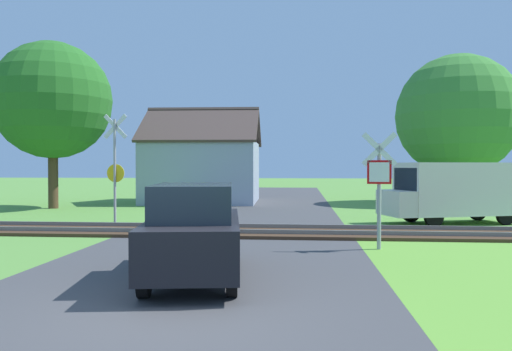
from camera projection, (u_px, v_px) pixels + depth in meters
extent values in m
plane|color=#5B933D|center=(164.00, 311.00, 7.27)|extent=(160.00, 160.00, 0.00)
cube|color=#424244|center=(193.00, 280.00, 9.26)|extent=(7.11, 80.00, 0.01)
cube|color=#422D1E|center=(237.00, 232.00, 15.65)|extent=(60.00, 2.60, 0.10)
cube|color=slate|center=(240.00, 226.00, 16.37)|extent=(60.00, 0.08, 0.12)
cube|color=slate|center=(234.00, 231.00, 14.94)|extent=(60.00, 0.08, 0.12)
cylinder|color=#9E9EA5|center=(379.00, 196.00, 12.62)|extent=(0.10, 0.10, 2.69)
cube|color=red|center=(379.00, 172.00, 12.54)|extent=(0.60, 0.12, 0.60)
cube|color=white|center=(379.00, 172.00, 12.52)|extent=(0.49, 0.09, 0.49)
cube|color=white|center=(379.00, 149.00, 12.53)|extent=(0.87, 0.17, 0.88)
cube|color=white|center=(379.00, 149.00, 12.53)|extent=(0.87, 0.17, 0.88)
cylinder|color=#9E9EA5|center=(115.00, 173.00, 17.54)|extent=(0.09, 0.09, 3.76)
cube|color=white|center=(115.00, 126.00, 17.57)|extent=(0.88, 0.10, 0.88)
cube|color=white|center=(115.00, 126.00, 17.57)|extent=(0.88, 0.10, 0.88)
cylinder|color=yellow|center=(116.00, 173.00, 17.61)|extent=(0.64, 0.08, 0.64)
cube|color=#99A3B7|center=(204.00, 172.00, 29.43)|extent=(6.49, 6.52, 3.52)
cube|color=#473833|center=(199.00, 124.00, 27.81)|extent=(6.70, 3.78, 2.22)
cube|color=#473833|center=(207.00, 128.00, 30.95)|extent=(6.70, 3.78, 2.22)
cube|color=brown|center=(232.00, 124.00, 29.28)|extent=(0.52, 0.52, 1.10)
cylinder|color=#513823|center=(53.00, 176.00, 24.89)|extent=(0.48, 0.48, 3.21)
sphere|color=#286B23|center=(53.00, 100.00, 24.82)|extent=(5.81, 5.81, 5.81)
cylinder|color=#513823|center=(457.00, 182.00, 28.30)|extent=(0.30, 0.30, 2.42)
sphere|color=#3D8433|center=(457.00, 115.00, 28.23)|extent=(6.87, 6.87, 6.87)
cube|color=silver|center=(457.00, 188.00, 18.32)|extent=(4.58, 3.06, 1.90)
cube|color=silver|center=(396.00, 203.00, 17.82)|extent=(1.21, 1.93, 0.90)
cube|color=#19232D|center=(406.00, 180.00, 17.88)|extent=(0.52, 1.55, 0.85)
cube|color=navy|center=(442.00, 196.00, 19.26)|extent=(3.61, 1.14, 0.16)
cylinder|color=black|center=(411.00, 213.00, 18.80)|extent=(0.70, 0.37, 0.68)
cylinder|color=black|center=(434.00, 217.00, 17.28)|extent=(0.70, 0.37, 0.68)
cylinder|color=black|center=(478.00, 212.00, 19.40)|extent=(0.70, 0.37, 0.68)
cylinder|color=black|center=(506.00, 215.00, 17.88)|extent=(0.70, 0.37, 0.68)
cube|color=black|center=(194.00, 240.00, 9.36)|extent=(2.18, 4.19, 0.84)
cube|color=#19232D|center=(194.00, 202.00, 9.15)|extent=(1.68, 2.37, 0.64)
cylinder|color=black|center=(232.00, 250.00, 10.76)|extent=(0.26, 0.62, 0.60)
cylinder|color=black|center=(166.00, 250.00, 10.69)|extent=(0.26, 0.62, 0.60)
cylinder|color=black|center=(232.00, 278.00, 8.04)|extent=(0.26, 0.62, 0.60)
cylinder|color=black|center=(144.00, 279.00, 7.98)|extent=(0.26, 0.62, 0.60)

